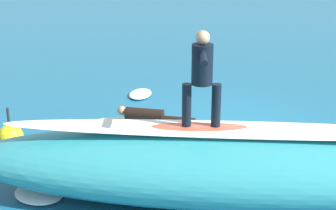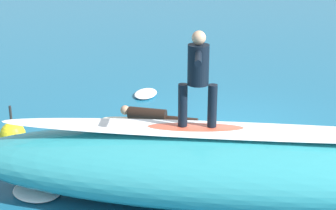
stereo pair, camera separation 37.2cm
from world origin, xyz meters
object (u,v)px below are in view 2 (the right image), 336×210
(buoy_marker, at_px, (13,135))
(surfboard_paddling, at_px, (147,123))
(surfboard_riding, at_px, (197,129))
(surfer_riding, at_px, (198,72))
(surfer_paddling, at_px, (153,116))

(buoy_marker, bearing_deg, surfboard_paddling, -158.08)
(surfboard_riding, xyz_separation_m, surfboard_paddling, (0.82, -3.48, -1.27))
(surfboard_riding, distance_m, surfer_riding, 0.97)
(surfboard_riding, height_order, surfer_riding, surfer_riding)
(surfer_riding, relative_size, buoy_marker, 1.75)
(surfer_riding, xyz_separation_m, buoy_marker, (3.63, -2.35, -2.01))
(surfer_riding, xyz_separation_m, surfer_paddling, (0.69, -3.44, -2.06))
(surfer_riding, height_order, surfer_paddling, surfer_riding)
(surfer_riding, height_order, surfboard_paddling, surfer_riding)
(surfboard_paddling, xyz_separation_m, buoy_marker, (2.82, 1.13, 0.23))
(surfboard_paddling, distance_m, surfer_paddling, 0.23)
(surfboard_riding, xyz_separation_m, buoy_marker, (3.63, -2.35, -1.04))
(surfboard_paddling, height_order, surfer_paddling, surfer_paddling)
(surfboard_riding, relative_size, buoy_marker, 2.30)
(surfboard_paddling, height_order, buoy_marker, buoy_marker)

